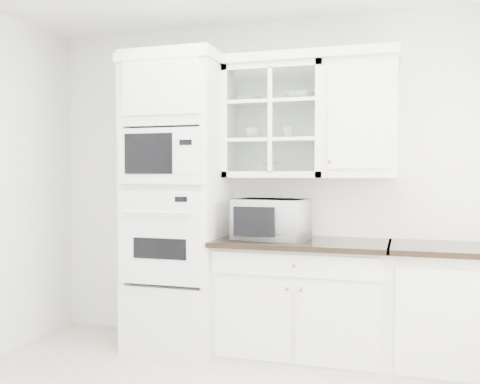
% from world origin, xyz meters
% --- Properties ---
extents(room_shell, '(4.00, 3.50, 2.70)m').
position_xyz_m(room_shell, '(0.00, 0.43, 1.78)').
color(room_shell, white).
rests_on(room_shell, ground).
extents(oven_column, '(0.76, 0.68, 2.40)m').
position_xyz_m(oven_column, '(-0.75, 1.42, 1.20)').
color(oven_column, white).
rests_on(oven_column, ground).
extents(base_cabinet_run, '(1.32, 0.67, 0.92)m').
position_xyz_m(base_cabinet_run, '(0.28, 1.45, 0.46)').
color(base_cabinet_run, white).
rests_on(base_cabinet_run, ground).
extents(extra_base_cabinet, '(0.72, 0.67, 0.92)m').
position_xyz_m(extra_base_cabinet, '(1.28, 1.45, 0.46)').
color(extra_base_cabinet, white).
rests_on(extra_base_cabinet, ground).
extents(upper_cabinet_glass, '(0.80, 0.33, 0.90)m').
position_xyz_m(upper_cabinet_glass, '(0.03, 1.58, 1.85)').
color(upper_cabinet_glass, white).
rests_on(upper_cabinet_glass, room_shell).
extents(upper_cabinet_solid, '(0.55, 0.33, 0.90)m').
position_xyz_m(upper_cabinet_solid, '(0.71, 1.58, 1.85)').
color(upper_cabinet_solid, white).
rests_on(upper_cabinet_solid, room_shell).
extents(crown_molding, '(2.14, 0.38, 0.07)m').
position_xyz_m(crown_molding, '(-0.07, 1.56, 2.33)').
color(crown_molding, white).
rests_on(crown_molding, room_shell).
extents(countertop_microwave, '(0.60, 0.53, 0.32)m').
position_xyz_m(countertop_microwave, '(0.05, 1.42, 1.08)').
color(countertop_microwave, white).
rests_on(countertop_microwave, base_cabinet_run).
extents(bowl_a, '(0.21, 0.21, 0.05)m').
position_xyz_m(bowl_a, '(-0.19, 1.58, 2.03)').
color(bowl_a, white).
rests_on(bowl_a, upper_cabinet_glass).
extents(bowl_b, '(0.25, 0.25, 0.07)m').
position_xyz_m(bowl_b, '(0.23, 1.59, 2.04)').
color(bowl_b, white).
rests_on(bowl_b, upper_cabinet_glass).
extents(cup_a, '(0.15, 0.15, 0.09)m').
position_xyz_m(cup_a, '(-0.16, 1.58, 1.76)').
color(cup_a, white).
rests_on(cup_a, upper_cabinet_glass).
extents(cup_b, '(0.12, 0.12, 0.10)m').
position_xyz_m(cup_b, '(0.14, 1.58, 1.76)').
color(cup_b, white).
rests_on(cup_b, upper_cabinet_glass).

